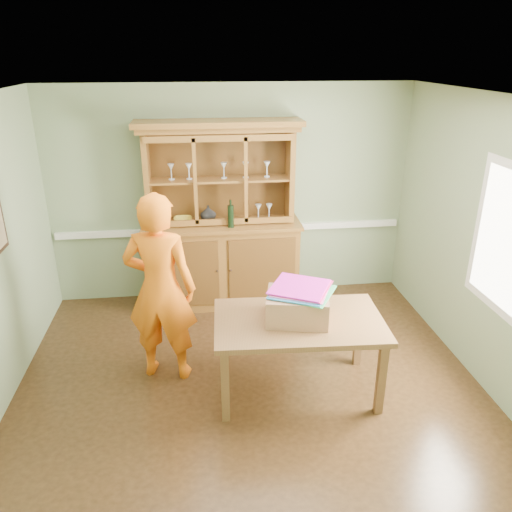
{
  "coord_description": "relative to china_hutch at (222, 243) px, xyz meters",
  "views": [
    {
      "loc": [
        -0.43,
        -4.1,
        3.04
      ],
      "look_at": [
        0.12,
        0.4,
        1.16
      ],
      "focal_mm": 35.0,
      "sensor_mm": 36.0,
      "label": 1
    }
  ],
  "objects": [
    {
      "name": "floor",
      "position": [
        0.15,
        -1.74,
        -0.8
      ],
      "size": [
        4.5,
        4.5,
        0.0
      ],
      "primitive_type": "plane",
      "color": "#4D3118",
      "rests_on": "ground"
    },
    {
      "name": "ceiling",
      "position": [
        0.15,
        -1.74,
        1.9
      ],
      "size": [
        4.5,
        4.5,
        0.0
      ],
      "primitive_type": "plane",
      "rotation": [
        3.14,
        0.0,
        0.0
      ],
      "color": "white",
      "rests_on": "wall_back"
    },
    {
      "name": "wall_back",
      "position": [
        0.15,
        0.26,
        0.55
      ],
      "size": [
        4.5,
        0.0,
        4.5
      ],
      "primitive_type": "plane",
      "rotation": [
        1.57,
        0.0,
        0.0
      ],
      "color": "gray",
      "rests_on": "floor"
    },
    {
      "name": "wall_right",
      "position": [
        2.4,
        -1.74,
        0.55
      ],
      "size": [
        0.0,
        4.0,
        4.0
      ],
      "primitive_type": "plane",
      "rotation": [
        1.57,
        0.0,
        -1.57
      ],
      "color": "gray",
      "rests_on": "floor"
    },
    {
      "name": "wall_front",
      "position": [
        0.15,
        -3.74,
        0.55
      ],
      "size": [
        4.5,
        0.0,
        4.5
      ],
      "primitive_type": "plane",
      "rotation": [
        -1.57,
        0.0,
        0.0
      ],
      "color": "gray",
      "rests_on": "floor"
    },
    {
      "name": "chair_rail",
      "position": [
        0.15,
        0.24,
        0.1
      ],
      "size": [
        4.41,
        0.05,
        0.08
      ],
      "primitive_type": "cube",
      "color": "white",
      "rests_on": "wall_back"
    },
    {
      "name": "window_panel",
      "position": [
        2.38,
        -2.04,
        0.7
      ],
      "size": [
        0.03,
        0.96,
        1.36
      ],
      "color": "white",
      "rests_on": "wall_right"
    },
    {
      "name": "china_hutch",
      "position": [
        0.0,
        0.0,
        0.0
      ],
      "size": [
        1.95,
        0.65,
        2.3
      ],
      "color": "brown",
      "rests_on": "floor"
    },
    {
      "name": "dining_table",
      "position": [
        0.59,
        -1.94,
        -0.13
      ],
      "size": [
        1.58,
        1.0,
        0.77
      ],
      "rotation": [
        0.0,
        0.0,
        -0.05
      ],
      "color": "brown",
      "rests_on": "floor"
    },
    {
      "name": "cardboard_box",
      "position": [
        0.57,
        -1.93,
        0.09
      ],
      "size": [
        0.63,
        0.54,
        0.26
      ],
      "primitive_type": "cube",
      "rotation": [
        0.0,
        0.0,
        -0.21
      ],
      "color": "#A57555",
      "rests_on": "dining_table"
    },
    {
      "name": "kite_stack",
      "position": [
        0.61,
        -1.88,
        0.24
      ],
      "size": [
        0.65,
        0.65,
        0.04
      ],
      "rotation": [
        0.0,
        0.0,
        1.06
      ],
      "color": "#36B869",
      "rests_on": "cardboard_box"
    },
    {
      "name": "person",
      "position": [
        -0.67,
        -1.51,
        0.14
      ],
      "size": [
        0.77,
        0.59,
        1.89
      ],
      "primitive_type": "imported",
      "rotation": [
        0.0,
        0.0,
        2.92
      ],
      "color": "orange",
      "rests_on": "floor"
    }
  ]
}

